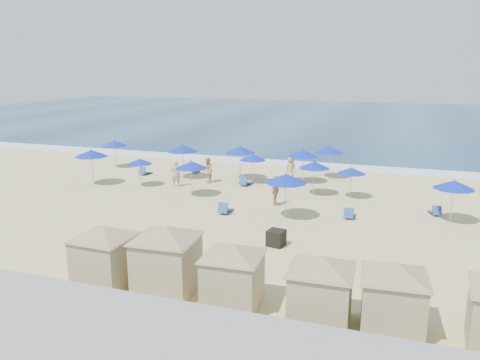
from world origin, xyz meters
The scene contains 33 objects.
ground centered at (0.00, 0.00, 0.00)m, with size 160.00×160.00×0.00m, color #CDBC82.
ocean centered at (0.00, 55.00, 0.03)m, with size 160.00×80.00×0.06m, color navy.
surf_line centered at (0.00, 15.50, 0.04)m, with size 160.00×2.50×0.08m, color white.
seawall centered at (0.00, -13.50, 0.65)m, with size 160.00×6.10×1.22m.
trash_bin centered at (2.22, -3.66, 0.38)m, with size 0.77×0.77×0.77m, color black.
cabana_0 centered at (-2.98, -9.85, 1.54)m, with size 4.30×4.30×2.70m.
cabana_1 centered at (-0.50, -9.52, 1.66)m, with size 4.61×4.61×2.90m.
cabana_2 centered at (2.23, -9.78, 1.49)m, with size 4.13×4.13×2.60m.
cabana_3 centered at (5.35, -9.98, 1.51)m, with size 4.20×4.20×2.64m.
cabana_4 centered at (7.61, -9.69, 1.49)m, with size 4.15×4.15×2.61m.
umbrella_0 centered at (-15.25, 9.36, 2.06)m, with size 2.09×2.09×2.38m.
umbrella_1 centered at (-13.39, 3.66, 2.30)m, with size 2.33×2.33×2.66m.
umbrella_2 centered at (-8.05, 7.55, 2.33)m, with size 2.36×2.36×2.69m.
umbrella_3 centered at (-9.89, 4.36, 1.80)m, with size 1.83×1.83×2.08m.
umbrella_4 centered at (-3.82, 8.69, 2.28)m, with size 2.31×2.31×2.63m.
umbrella_5 centered at (-2.54, 7.81, 1.93)m, with size 1.95×1.95×2.22m.
umbrella_6 centered at (1.66, 0.50, 2.32)m, with size 2.35×2.35×2.67m.
umbrella_7 centered at (0.88, 9.04, 2.23)m, with size 2.26×2.26×2.57m.
umbrella_8 centered at (2.27, 5.97, 2.05)m, with size 2.08×2.08×2.36m.
umbrella_9 centered at (2.44, 11.30, 2.19)m, with size 2.22×2.22×2.52m.
umbrella_10 centered at (4.66, 6.00, 1.83)m, with size 1.85×1.85×2.11m.
umbrella_11 centered at (10.39, 2.71, 2.15)m, with size 2.18×2.18×2.48m.
umbrella_12 centered at (-5.29, 3.14, 2.10)m, with size 2.13×2.13×2.43m.
beach_chair_0 centered at (-11.48, 7.68, 0.24)m, with size 0.75×1.31×0.68m.
beach_chair_1 centered at (-7.96, 9.62, 0.23)m, with size 0.84×1.33×0.68m.
beach_chair_2 centered at (-2.84, 6.99, 0.25)m, with size 0.80×1.40×0.73m.
beach_chair_3 centered at (-1.89, 0.33, 0.25)m, with size 0.59×1.32×0.72m.
beach_chair_4 centered at (5.08, 1.76, 0.23)m, with size 0.60×1.23×0.66m.
beach_chair_5 centered at (9.70, 3.92, 0.22)m, with size 0.78×1.23×0.63m.
beachgoer_0 centered at (-7.42, 5.08, 0.94)m, with size 0.69×0.45×1.88m, color tan.
beachgoer_1 centered at (-5.72, 6.89, 0.93)m, with size 0.90×0.71×1.86m, color tan.
beachgoer_2 centered at (0.48, 2.83, 0.94)m, with size 1.10×0.46×1.87m, color tan.
beachgoer_3 centered at (-0.15, 9.72, 0.90)m, with size 0.88×0.57×1.80m, color tan.
Camera 1 is at (7.40, -24.07, 8.29)m, focal length 35.00 mm.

